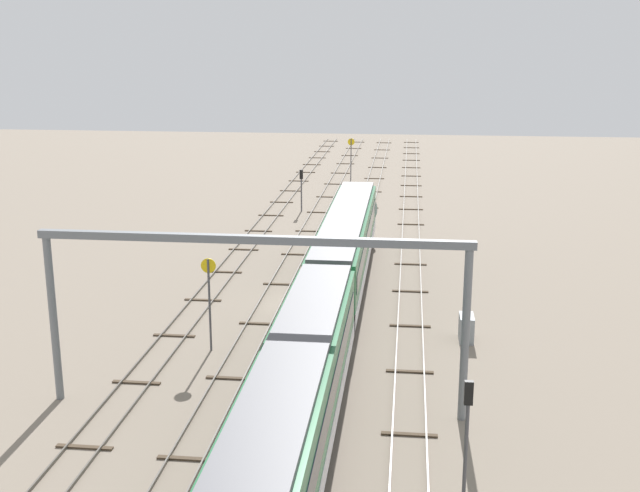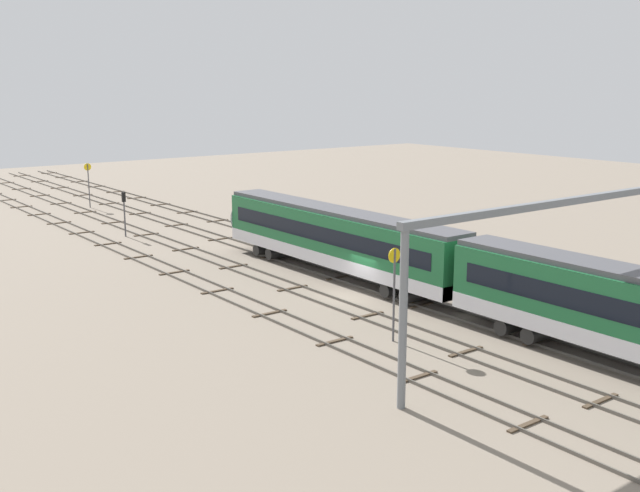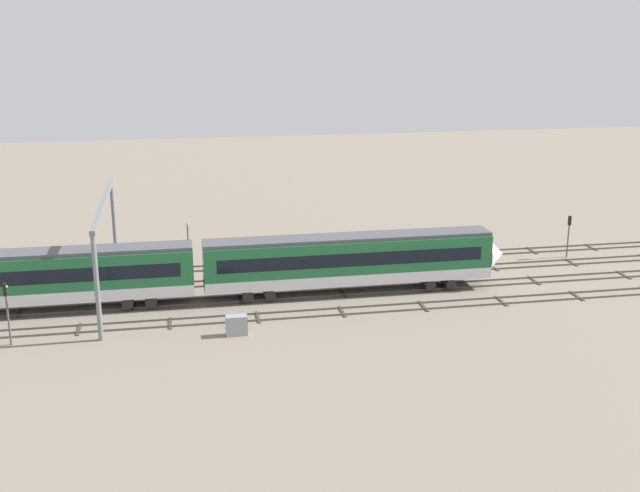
{
  "view_description": "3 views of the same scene",
  "coord_description": "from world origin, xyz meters",
  "px_view_note": "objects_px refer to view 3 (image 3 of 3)",
  "views": [
    {
      "loc": [
        -47.28,
        -6.29,
        16.26
      ],
      "look_at": [
        5.73,
        -0.31,
        2.35
      ],
      "focal_mm": 44.47,
      "sensor_mm": 36.0,
      "label": 1
    },
    {
      "loc": [
        -36.94,
        30.67,
        13.58
      ],
      "look_at": [
        2.55,
        0.9,
        3.03
      ],
      "focal_mm": 42.59,
      "sensor_mm": 36.0,
      "label": 2
    },
    {
      "loc": [
        -9.01,
        -62.52,
        21.65
      ],
      "look_at": [
        3.04,
        1.25,
        3.2
      ],
      "focal_mm": 43.72,
      "sensor_mm": 36.0,
      "label": 3
    }
  ],
  "objects_px": {
    "overhead_gantry": "(105,224)",
    "speed_sign_mid_trackside": "(188,244)",
    "relay_cabinet": "(237,325)",
    "signal_light_trackside_approach": "(7,305)",
    "signal_light_trackside_departure": "(569,230)"
  },
  "relations": [
    {
      "from": "speed_sign_mid_trackside",
      "to": "signal_light_trackside_approach",
      "type": "height_order",
      "value": "speed_sign_mid_trackside"
    },
    {
      "from": "speed_sign_mid_trackside",
      "to": "signal_light_trackside_approach",
      "type": "distance_m",
      "value": 17.99
    },
    {
      "from": "overhead_gantry",
      "to": "speed_sign_mid_trackside",
      "type": "xyz_separation_m",
      "value": [
        6.61,
        3.7,
        -2.97
      ]
    },
    {
      "from": "overhead_gantry",
      "to": "signal_light_trackside_departure",
      "type": "relative_size",
      "value": 4.68
    },
    {
      "from": "overhead_gantry",
      "to": "speed_sign_mid_trackside",
      "type": "distance_m",
      "value": 8.14
    },
    {
      "from": "speed_sign_mid_trackside",
      "to": "relay_cabinet",
      "type": "relative_size",
      "value": 3.28
    },
    {
      "from": "overhead_gantry",
      "to": "speed_sign_mid_trackside",
      "type": "bearing_deg",
      "value": 29.23
    },
    {
      "from": "speed_sign_mid_trackside",
      "to": "signal_light_trackside_departure",
      "type": "relative_size",
      "value": 1.26
    },
    {
      "from": "overhead_gantry",
      "to": "signal_light_trackside_approach",
      "type": "relative_size",
      "value": 4.2
    },
    {
      "from": "speed_sign_mid_trackside",
      "to": "overhead_gantry",
      "type": "bearing_deg",
      "value": -150.77
    },
    {
      "from": "overhead_gantry",
      "to": "signal_light_trackside_departure",
      "type": "distance_m",
      "value": 42.98
    },
    {
      "from": "speed_sign_mid_trackside",
      "to": "relay_cabinet",
      "type": "bearing_deg",
      "value": -77.76
    },
    {
      "from": "relay_cabinet",
      "to": "signal_light_trackside_departure",
      "type": "bearing_deg",
      "value": 22.57
    },
    {
      "from": "overhead_gantry",
      "to": "relay_cabinet",
      "type": "xyz_separation_m",
      "value": [
        9.6,
        -10.08,
        -5.47
      ]
    },
    {
      "from": "signal_light_trackside_approach",
      "to": "overhead_gantry",
      "type": "bearing_deg",
      "value": 55.64
    }
  ]
}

